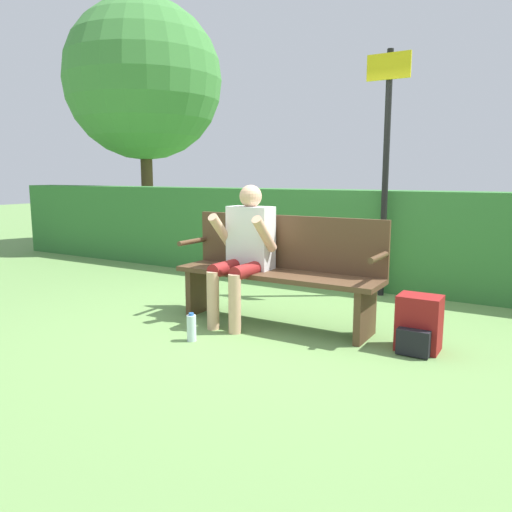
{
  "coord_description": "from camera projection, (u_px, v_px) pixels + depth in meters",
  "views": [
    {
      "loc": [
        2.14,
        -3.95,
        1.37
      ],
      "look_at": [
        -0.15,
        -0.1,
        0.65
      ],
      "focal_mm": 35.0,
      "sensor_mm": 36.0,
      "label": 1
    }
  ],
  "objects": [
    {
      "name": "signpost",
      "position": [
        386.0,
        156.0,
        5.51
      ],
      "size": [
        0.47,
        0.09,
        2.71
      ],
      "color": "black",
      "rests_on": "ground"
    },
    {
      "name": "water_bottle",
      "position": [
        192.0,
        328.0,
        4.16
      ],
      "size": [
        0.08,
        0.08,
        0.24
      ],
      "color": "silver",
      "rests_on": "ground"
    },
    {
      "name": "hedge_back",
      "position": [
        351.0,
        238.0,
        6.23
      ],
      "size": [
        12.0,
        0.47,
        1.19
      ],
      "color": "#337033",
      "rests_on": "ground"
    },
    {
      "name": "ground_plane",
      "position": [
        275.0,
        324.0,
        4.65
      ],
      "size": [
        40.0,
        40.0,
        0.0
      ],
      "primitive_type": "plane",
      "color": "#668E4C"
    },
    {
      "name": "park_bench",
      "position": [
        279.0,
        269.0,
        4.63
      ],
      "size": [
        1.96,
        0.47,
        1.0
      ],
      "color": "#513823",
      "rests_on": "ground"
    },
    {
      "name": "tree",
      "position": [
        144.0,
        81.0,
        9.43
      ],
      "size": [
        2.96,
        2.96,
        4.62
      ],
      "color": "#4C3823",
      "rests_on": "ground"
    },
    {
      "name": "person_seated",
      "position": [
        245.0,
        246.0,
        4.63
      ],
      "size": [
        0.56,
        0.63,
        1.28
      ],
      "color": "silver",
      "rests_on": "ground"
    },
    {
      "name": "backpack",
      "position": [
        418.0,
        325.0,
        3.92
      ],
      "size": [
        0.33,
        0.33,
        0.44
      ],
      "color": "maroon",
      "rests_on": "ground"
    }
  ]
}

